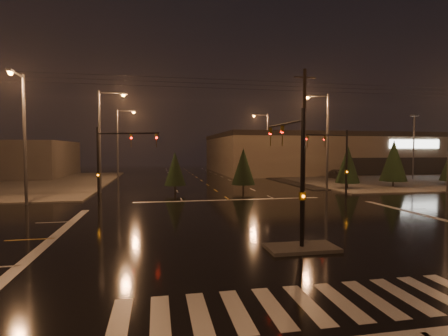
{
  "coord_description": "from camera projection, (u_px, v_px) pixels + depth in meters",
  "views": [
    {
      "loc": [
        -6.05,
        -17.8,
        4.26
      ],
      "look_at": [
        -1.48,
        5.82,
        3.0
      ],
      "focal_mm": 28.0,
      "sensor_mm": 36.0,
      "label": 1
    }
  ],
  "objects": [
    {
      "name": "signal_mast_ne",
      "position": [
        338.0,
        155.0,
        30.36
      ],
      "size": [
        4.84,
        1.86,
        6.0
      ],
      "color": "black",
      "rests_on": "ground"
    },
    {
      "name": "parking_lot",
      "position": [
        432.0,
        178.0,
        52.9
      ],
      "size": [
        50.0,
        24.0,
        0.08
      ],
      "primitive_type": "cube",
      "color": "black",
      "rests_on": "ground"
    },
    {
      "name": "streetlight_1",
      "position": [
        103.0,
        134.0,
        34.04
      ],
      "size": [
        2.77,
        0.32,
        10.0
      ],
      "color": "#38383A",
      "rests_on": "ground"
    },
    {
      "name": "streetlight_3",
      "position": [
        325.0,
        135.0,
        36.32
      ],
      "size": [
        2.77,
        0.32,
        10.0
      ],
      "color": "#38383A",
      "rests_on": "ground"
    },
    {
      "name": "streetlight_2",
      "position": [
        120.0,
        139.0,
        49.73
      ],
      "size": [
        2.77,
        0.32,
        10.0
      ],
      "color": "#38383A",
      "rests_on": "ground"
    },
    {
      "name": "crosswalk",
      "position": [
        373.0,
        298.0,
        9.99
      ],
      "size": [
        15.0,
        2.6,
        0.01
      ],
      "primitive_type": "cube",
      "color": "beige",
      "rests_on": "ground"
    },
    {
      "name": "stop_bar_far",
      "position": [
        230.0,
        200.0,
        29.6
      ],
      "size": [
        16.0,
        0.5,
        0.01
      ],
      "primitive_type": "cube",
      "color": "beige",
      "rests_on": "ground"
    },
    {
      "name": "conifer_0",
      "position": [
        348.0,
        164.0,
        37.49
      ],
      "size": [
        2.55,
        2.55,
        4.69
      ],
      "color": "black",
      "rests_on": "ground"
    },
    {
      "name": "car_parked",
      "position": [
        339.0,
        174.0,
        50.19
      ],
      "size": [
        2.34,
        4.57,
        1.49
      ],
      "primitive_type": "imported",
      "rotation": [
        0.0,
        0.0,
        0.14
      ],
      "color": "black",
      "rests_on": "ground"
    },
    {
      "name": "sidewalk_ne",
      "position": [
        394.0,
        177.0,
        53.92
      ],
      "size": [
        36.0,
        36.0,
        0.12
      ],
      "primitive_type": "cube",
      "color": "#4A4842",
      "rests_on": "ground"
    },
    {
      "name": "retail_building",
      "position": [
        364.0,
        152.0,
        70.34
      ],
      "size": [
        60.2,
        28.3,
        7.2
      ],
      "color": "brown",
      "rests_on": "ground"
    },
    {
      "name": "streetlight_4",
      "position": [
        266.0,
        140.0,
        55.93
      ],
      "size": [
        2.77,
        0.32,
        10.0
      ],
      "color": "#38383A",
      "rests_on": "ground"
    },
    {
      "name": "streetlight_5",
      "position": [
        23.0,
        129.0,
        26.45
      ],
      "size": [
        0.32,
        2.77,
        10.0
      ],
      "color": "#38383A",
      "rests_on": "ground"
    },
    {
      "name": "conifer_1",
      "position": [
        394.0,
        161.0,
        39.66
      ],
      "size": [
        2.98,
        2.98,
        5.35
      ],
      "color": "black",
      "rests_on": "ground"
    },
    {
      "name": "stop_bar_near",
      "position": [
        426.0,
        335.0,
        8.03
      ],
      "size": [
        16.0,
        0.5,
        0.01
      ],
      "primitive_type": "cube",
      "color": "beige",
      "rests_on": "ground"
    },
    {
      "name": "conifer_3",
      "position": [
        175.0,
        169.0,
        34.76
      ],
      "size": [
        2.14,
        2.14,
        4.05
      ],
      "color": "black",
      "rests_on": "ground"
    },
    {
      "name": "signal_mast_nw",
      "position": [
        111.0,
        156.0,
        26.76
      ],
      "size": [
        4.84,
        1.86,
        6.0
      ],
      "color": "black",
      "rests_on": "ground"
    },
    {
      "name": "utility_pole_1",
      "position": [
        304.0,
        130.0,
        33.74
      ],
      "size": [
        2.2,
        0.32,
        12.0
      ],
      "color": "black",
      "rests_on": "ground"
    },
    {
      "name": "ground",
      "position": [
        271.0,
        229.0,
        18.82
      ],
      "size": [
        140.0,
        140.0,
        0.0
      ],
      "primitive_type": "plane",
      "color": "black",
      "rests_on": "ground"
    },
    {
      "name": "conifer_4",
      "position": [
        243.0,
        166.0,
        35.64
      ],
      "size": [
        2.4,
        2.4,
        4.45
      ],
      "color": "black",
      "rests_on": "ground"
    },
    {
      "name": "median_island",
      "position": [
        302.0,
        248.0,
        14.89
      ],
      "size": [
        3.0,
        1.6,
        0.15
      ],
      "primitive_type": "cube",
      "color": "#4A4842",
      "rests_on": "ground"
    },
    {
      "name": "signal_mast_median",
      "position": [
        294.0,
        161.0,
        15.61
      ],
      "size": [
        0.25,
        4.59,
        6.0
      ],
      "color": "black",
      "rests_on": "ground"
    }
  ]
}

